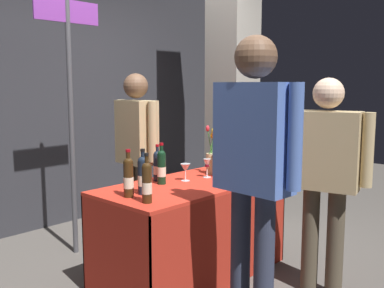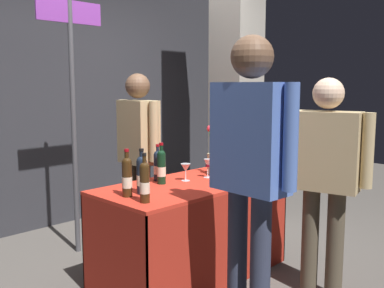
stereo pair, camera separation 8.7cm
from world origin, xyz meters
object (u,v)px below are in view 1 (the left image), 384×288
(vendor_presenter, at_px, (137,147))
(taster_foreground_right, at_px, (325,167))
(display_bottle_0, at_px, (162,166))
(booth_signpost, at_px, (70,95))
(wine_glass_mid, at_px, (207,164))
(tasting_table, at_px, (192,212))
(wine_glass_near_vendor, at_px, (185,168))
(concrete_pillar, at_px, (233,60))
(flower_vase, at_px, (212,158))
(featured_wine_bottle, at_px, (147,182))

(vendor_presenter, distance_m, taster_foreground_right, 1.67)
(display_bottle_0, relative_size, booth_signpost, 0.14)
(wine_glass_mid, bearing_deg, tasting_table, -169.58)
(vendor_presenter, bearing_deg, wine_glass_near_vendor, -1.22)
(concrete_pillar, height_order, tasting_table, concrete_pillar)
(taster_foreground_right, bearing_deg, vendor_presenter, -1.91)
(tasting_table, bearing_deg, display_bottle_0, 145.00)
(flower_vase, height_order, taster_foreground_right, taster_foreground_right)
(display_bottle_0, height_order, taster_foreground_right, taster_foreground_right)
(tasting_table, bearing_deg, wine_glass_near_vendor, 83.30)
(wine_glass_near_vendor, height_order, taster_foreground_right, taster_foreground_right)
(concrete_pillar, relative_size, vendor_presenter, 2.21)
(featured_wine_bottle, relative_size, display_bottle_0, 1.02)
(flower_vase, height_order, booth_signpost, booth_signpost)
(wine_glass_mid, bearing_deg, wine_glass_near_vendor, 169.73)
(featured_wine_bottle, xyz_separation_m, vendor_presenter, (0.70, 0.94, 0.06))
(tasting_table, height_order, wine_glass_mid, wine_glass_mid)
(display_bottle_0, xyz_separation_m, taster_foreground_right, (0.61, -1.02, 0.04))
(flower_vase, distance_m, vendor_presenter, 0.70)
(taster_foreground_right, bearing_deg, tasting_table, 11.65)
(display_bottle_0, relative_size, flower_vase, 0.77)
(wine_glass_mid, bearing_deg, concrete_pillar, 29.79)
(featured_wine_bottle, bearing_deg, wine_glass_near_vendor, 23.06)
(wine_glass_near_vendor, bearing_deg, tasting_table, -96.70)
(wine_glass_near_vendor, relative_size, flower_vase, 0.33)
(wine_glass_near_vendor, xyz_separation_m, vendor_presenter, (0.07, 0.67, 0.10))
(tasting_table, relative_size, vendor_presenter, 0.95)
(vendor_presenter, distance_m, booth_signpost, 0.73)
(concrete_pillar, distance_m, taster_foreground_right, 2.08)
(wine_glass_near_vendor, xyz_separation_m, taster_foreground_right, (0.41, -0.96, 0.08))
(wine_glass_near_vendor, bearing_deg, concrete_pillar, 24.67)
(featured_wine_bottle, bearing_deg, booth_signpost, 78.68)
(display_bottle_0, distance_m, wine_glass_near_vendor, 0.21)
(booth_signpost, bearing_deg, featured_wine_bottle, -101.32)
(display_bottle_0, relative_size, taster_foreground_right, 0.20)
(wine_glass_near_vendor, distance_m, flower_vase, 0.35)
(concrete_pillar, bearing_deg, tasting_table, -152.89)
(featured_wine_bottle, xyz_separation_m, wine_glass_mid, (0.84, 0.23, -0.03))
(flower_vase, bearing_deg, wine_glass_near_vendor, -175.39)
(wine_glass_mid, bearing_deg, taster_foreground_right, -77.91)
(concrete_pillar, relative_size, booth_signpost, 1.58)
(display_bottle_0, relative_size, wine_glass_mid, 2.07)
(featured_wine_bottle, relative_size, vendor_presenter, 0.20)
(concrete_pillar, distance_m, booth_signpost, 1.86)
(wine_glass_near_vendor, height_order, booth_signpost, booth_signpost)
(wine_glass_near_vendor, distance_m, wine_glass_mid, 0.22)
(featured_wine_bottle, height_order, booth_signpost, booth_signpost)
(featured_wine_bottle, distance_m, wine_glass_mid, 0.88)
(wine_glass_mid, height_order, booth_signpost, booth_signpost)
(featured_wine_bottle, distance_m, wine_glass_near_vendor, 0.69)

